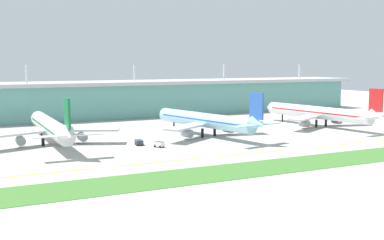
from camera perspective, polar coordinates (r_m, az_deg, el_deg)
The scene contains 12 objects.
ground_plane at distance 176.86m, azimuth 5.80°, elevation -3.06°, with size 600.00×600.00×0.00m, color #A8A59E.
terminal_building at distance 277.97m, azimuth -6.97°, elevation 2.48°, with size 288.00×34.00×28.40m.
airliner_near at distance 186.45m, azimuth -15.79°, elevation -0.77°, with size 48.78×70.47×18.90m.
airliner_middle at distance 199.77m, azimuth 1.64°, elevation -0.05°, with size 47.85×64.73×18.90m.
airliner_far at distance 237.53m, azimuth 14.29°, elevation 0.80°, with size 48.45×69.90×18.90m.
taxiway_stripe_west at distance 139.69m, azimuth -16.73°, elevation -5.89°, with size 28.00×0.70×0.04m, color yellow.
taxiway_stripe_mid_west at distance 149.18m, azimuth -3.73°, elevation -4.84°, with size 28.00×0.70×0.04m, color yellow.
taxiway_stripe_centre at distance 165.25m, azimuth 7.20°, elevation -3.75°, with size 28.00×0.70×0.04m, color yellow.
taxiway_stripe_mid_east at distance 186.20m, azimuth 15.91°, elevation -2.79°, with size 28.00×0.70×0.04m, color yellow.
grass_verge at distance 150.88m, azimuth 12.52°, elevation -4.84°, with size 300.00×18.00×0.10m, color #3D702D.
pushback_tug at distance 180.36m, azimuth -6.07°, elevation -2.52°, with size 3.15×4.74×1.85m.
baggage_cart at distance 174.83m, azimuth -3.77°, elevation -2.73°, with size 3.24×4.02×2.48m.
Camera 1 is at (-94.30, -146.69, 29.48)m, focal length 46.71 mm.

